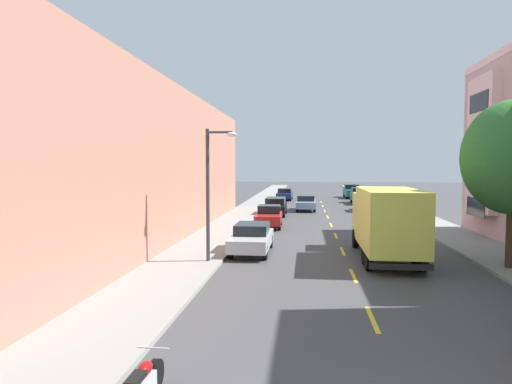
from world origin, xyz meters
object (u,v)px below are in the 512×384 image
(parked_wagon_black, at_px, (275,206))
(parked_pickup_teal, at_px, (352,192))
(street_tree_second, at_px, (512,158))
(parked_suv_charcoal, at_px, (373,201))
(delivery_box_truck, at_px, (386,219))
(parked_hatchback_red, at_px, (269,216))
(parked_pickup_forest, at_px, (361,196))
(parked_sedan_silver, at_px, (252,238))
(street_lamp, at_px, (212,183))
(moving_sky_sedan, at_px, (306,203))
(parked_sedan_champagne, at_px, (385,211))
(parked_sedan_navy, at_px, (285,194))

(parked_wagon_black, height_order, parked_pickup_teal, parked_pickup_teal)
(street_tree_second, height_order, parked_suv_charcoal, street_tree_second)
(delivery_box_truck, relative_size, parked_hatchback_red, 1.80)
(parked_pickup_forest, bearing_deg, parked_suv_charcoal, -89.65)
(parked_wagon_black, distance_m, parked_sedan_silver, 16.70)
(parked_sedan_silver, distance_m, parked_hatchback_red, 9.20)
(parked_suv_charcoal, bearing_deg, street_lamp, -113.60)
(parked_pickup_forest, height_order, moving_sky_sedan, parked_pickup_forest)
(parked_wagon_black, bearing_deg, parked_sedan_champagne, -18.85)
(parked_suv_charcoal, distance_m, parked_pickup_teal, 17.14)
(street_tree_second, relative_size, delivery_box_truck, 0.94)
(street_lamp, xyz_separation_m, parked_suv_charcoal, (10.35, 23.69, -2.54))
(street_lamp, relative_size, parked_hatchback_red, 1.42)
(parked_hatchback_red, bearing_deg, moving_sky_sedan, 77.67)
(delivery_box_truck, xyz_separation_m, parked_pickup_forest, (2.57, 30.45, -1.04))
(parked_wagon_black, height_order, parked_sedan_silver, parked_wagon_black)
(parked_sedan_navy, relative_size, parked_pickup_teal, 0.85)
(parked_wagon_black, bearing_deg, street_tree_second, -60.81)
(parked_pickup_forest, xyz_separation_m, parked_pickup_teal, (-0.05, 8.64, 0.00))
(parked_sedan_champagne, bearing_deg, parked_hatchback_red, -152.40)
(parked_pickup_forest, distance_m, parked_sedan_silver, 30.80)
(street_tree_second, bearing_deg, parked_sedan_silver, 166.29)
(delivery_box_truck, relative_size, parked_wagon_black, 1.55)
(parked_suv_charcoal, bearing_deg, parked_pickup_forest, 90.35)
(parked_hatchback_red, bearing_deg, parked_sedan_navy, 89.96)
(parked_wagon_black, relative_size, parked_sedan_silver, 1.04)
(street_tree_second, bearing_deg, parked_suv_charcoal, 94.77)
(moving_sky_sedan, bearing_deg, street_lamp, -99.89)
(street_lamp, xyz_separation_m, parked_sedan_champagne, (10.22, 16.42, -2.78))
(delivery_box_truck, xyz_separation_m, parked_sedan_silver, (-6.29, 0.95, -1.12))
(street_tree_second, height_order, parked_sedan_champagne, street_tree_second)
(parked_pickup_forest, xyz_separation_m, parked_suv_charcoal, (0.05, -8.50, 0.16))
(delivery_box_truck, distance_m, parked_suv_charcoal, 22.12)
(parked_pickup_forest, bearing_deg, parked_wagon_black, -124.46)
(parked_sedan_silver, xyz_separation_m, parked_sedan_champagne, (8.78, 13.73, 0.00))
(parked_pickup_teal, bearing_deg, delivery_box_truck, -93.69)
(parked_sedan_silver, distance_m, parked_pickup_teal, 39.14)
(parked_wagon_black, relative_size, parked_sedan_navy, 1.04)
(street_lamp, xyz_separation_m, moving_sky_sedan, (4.13, 23.65, -2.78))
(street_tree_second, bearing_deg, delivery_box_truck, 159.64)
(parked_wagon_black, xyz_separation_m, parked_hatchback_red, (0.04, -7.50, -0.05))
(parked_sedan_silver, bearing_deg, parked_suv_charcoal, 67.00)
(parked_wagon_black, relative_size, parked_suv_charcoal, 0.98)
(parked_suv_charcoal, distance_m, moving_sky_sedan, 6.23)
(parked_pickup_teal, bearing_deg, street_tree_second, -87.08)
(parked_sedan_silver, distance_m, parked_sedan_champagne, 16.30)
(delivery_box_truck, relative_size, parked_sedan_champagne, 1.62)
(parked_suv_charcoal, height_order, parked_hatchback_red, parked_suv_charcoal)
(parked_pickup_teal, bearing_deg, moving_sky_sedan, -109.62)
(street_tree_second, xyz_separation_m, parked_hatchback_red, (-10.77, 11.85, -3.87))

